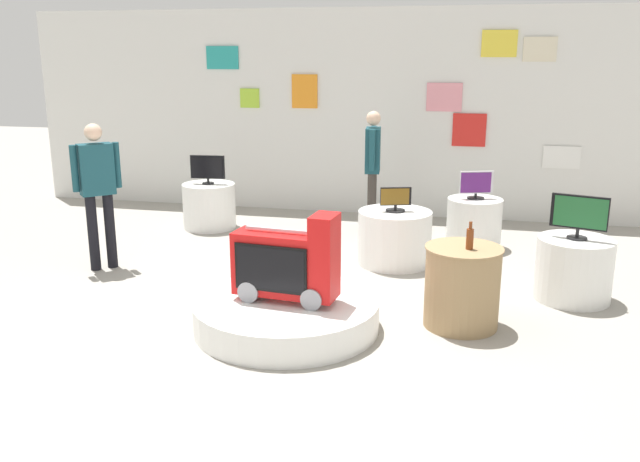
% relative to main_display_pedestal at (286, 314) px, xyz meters
% --- Properties ---
extents(ground_plane, '(30.00, 30.00, 0.00)m').
position_rel_main_display_pedestal_xyz_m(ground_plane, '(-0.31, -0.03, -0.14)').
color(ground_plane, '#9E998E').
extents(back_wall_display, '(10.67, 0.13, 3.17)m').
position_rel_main_display_pedestal_xyz_m(back_wall_display, '(-0.29, 4.83, 1.45)').
color(back_wall_display, silver).
rests_on(back_wall_display, ground).
extents(main_display_pedestal, '(1.73, 1.73, 0.28)m').
position_rel_main_display_pedestal_xyz_m(main_display_pedestal, '(0.00, 0.00, 0.00)').
color(main_display_pedestal, white).
rests_on(main_display_pedestal, ground).
extents(novelty_firetruck_tv, '(0.99, 0.46, 0.84)m').
position_rel_main_display_pedestal_xyz_m(novelty_firetruck_tv, '(0.02, -0.01, 0.48)').
color(novelty_firetruck_tv, gray).
rests_on(novelty_firetruck_tv, main_display_pedestal).
extents(display_pedestal_left_rear, '(0.89, 0.89, 0.66)m').
position_rel_main_display_pedestal_xyz_m(display_pedestal_left_rear, '(0.75, 2.23, 0.19)').
color(display_pedestal_left_rear, white).
rests_on(display_pedestal_left_rear, ground).
extents(tv_on_left_rear, '(0.37, 0.23, 0.29)m').
position_rel_main_display_pedestal_xyz_m(tv_on_left_rear, '(0.75, 2.22, 0.66)').
color(tv_on_left_rear, black).
rests_on(tv_on_left_rear, display_pedestal_left_rear).
extents(display_pedestal_center_rear, '(0.77, 0.77, 0.66)m').
position_rel_main_display_pedestal_xyz_m(display_pedestal_center_rear, '(-2.11, 3.36, 0.19)').
color(display_pedestal_center_rear, white).
rests_on(display_pedestal_center_rear, ground).
extents(tv_on_center_rear, '(0.51, 0.17, 0.42)m').
position_rel_main_display_pedestal_xyz_m(tv_on_center_rear, '(-2.11, 3.36, 0.75)').
color(tv_on_center_rear, black).
rests_on(tv_on_center_rear, display_pedestal_center_rear).
extents(display_pedestal_right_rear, '(0.72, 0.72, 0.66)m').
position_rel_main_display_pedestal_xyz_m(display_pedestal_right_rear, '(1.69, 3.17, 0.19)').
color(display_pedestal_right_rear, white).
rests_on(display_pedestal_right_rear, ground).
extents(tv_on_right_rear, '(0.43, 0.22, 0.36)m').
position_rel_main_display_pedestal_xyz_m(tv_on_right_rear, '(1.69, 3.17, 0.70)').
color(tv_on_right_rear, black).
rests_on(tv_on_right_rear, display_pedestal_right_rear).
extents(display_pedestal_far_right, '(0.77, 0.77, 0.66)m').
position_rel_main_display_pedestal_xyz_m(display_pedestal_far_right, '(2.71, 1.41, 0.19)').
color(display_pedestal_far_right, white).
rests_on(display_pedestal_far_right, ground).
extents(tv_on_far_right, '(0.55, 0.20, 0.46)m').
position_rel_main_display_pedestal_xyz_m(tv_on_far_right, '(2.71, 1.40, 0.77)').
color(tv_on_far_right, black).
rests_on(tv_on_far_right, display_pedestal_far_right).
extents(side_table_round, '(0.72, 0.72, 0.77)m').
position_rel_main_display_pedestal_xyz_m(side_table_round, '(1.59, 0.43, 0.26)').
color(side_table_round, '#9E7F56').
rests_on(side_table_round, ground).
extents(bottle_on_side_table, '(0.07, 0.07, 0.26)m').
position_rel_main_display_pedestal_xyz_m(bottle_on_side_table, '(1.63, 0.37, 0.74)').
color(bottle_on_side_table, brown).
rests_on(bottle_on_side_table, side_table_round).
extents(shopper_browsing_near_truck, '(0.43, 0.41, 1.73)m').
position_rel_main_display_pedestal_xyz_m(shopper_browsing_near_truck, '(-2.62, 1.26, 0.88)').
color(shopper_browsing_near_truck, black).
rests_on(shopper_browsing_near_truck, ground).
extents(shopper_browsing_rear, '(0.24, 0.56, 1.73)m').
position_rel_main_display_pedestal_xyz_m(shopper_browsing_rear, '(0.26, 3.59, 0.88)').
color(shopper_browsing_rear, '#38332D').
rests_on(shopper_browsing_rear, ground).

